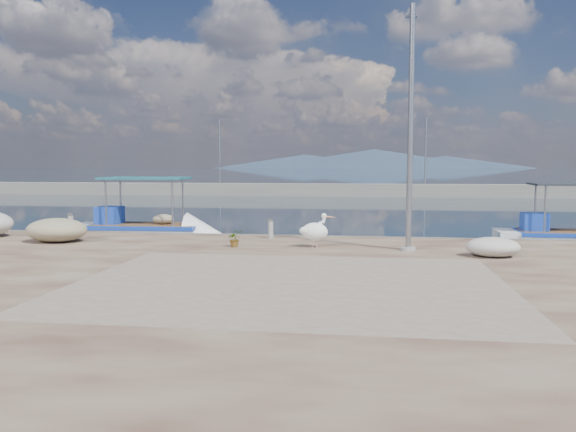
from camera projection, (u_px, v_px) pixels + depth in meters
The scene contains 14 objects.
ground at pixel (268, 277), 14.95m from camera, with size 1400.00×1400.00×0.00m, color #162635.
quay at pixel (203, 335), 9.01m from camera, with size 44.00×22.00×0.50m, color #46261E.
quay_patch at pixel (290, 283), 11.80m from camera, with size 9.00×7.00×0.01m, color gray.
breakwater at pixel (340, 190), 54.34m from camera, with size 120.00×2.20×7.50m.
mountains at pixel (369, 160), 654.44m from camera, with size 370.00×280.00×22.00m.
boat_left at pixel (145, 233), 22.79m from camera, with size 6.18×2.32×2.92m.
boat_right at pixel (573, 240), 20.69m from camera, with size 5.70×2.07×2.71m.
pelican at pixel (315, 231), 16.93m from camera, with size 1.09×0.67×1.04m.
lamp_post at pixel (410, 136), 16.09m from camera, with size 0.44×0.96×7.00m.
bollard_near at pixel (271, 228), 19.01m from camera, with size 0.22×0.22×0.68m.
bollard_far at pixel (71, 222), 20.31m from camera, with size 0.25×0.25×0.76m.
potted_plant at pixel (235, 239), 17.06m from camera, with size 0.45×0.39×0.50m, color #33722D.
net_pile_d at pixel (493, 247), 15.19m from camera, with size 1.43×1.07×0.54m, color beige.
net_pile_b at pixel (57, 230), 18.16m from camera, with size 1.98×1.54×0.77m, color #BBB38B.
Camera 1 is at (2.60, -14.52, 2.97)m, focal length 35.00 mm.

